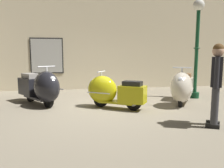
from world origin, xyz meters
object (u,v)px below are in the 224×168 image
scooter_0 (41,87)px  scooter_2 (183,87)px  lamppost (197,38)px  visitor_0 (216,79)px  scooter_1 (111,91)px

scooter_0 → scooter_2: scooter_0 is taller
lamppost → visitor_0: 3.11m
scooter_0 → scooter_2: 3.89m
lamppost → visitor_0: (-1.17, -2.72, -0.97)m
scooter_1 → visitor_0: 2.55m
scooter_0 → scooter_2: bearing=47.0°
scooter_2 → scooter_1: bearing=-53.9°
scooter_2 → visitor_0: 1.98m
visitor_0 → lamppost: bearing=-77.5°
scooter_1 → lamppost: (2.88, 0.89, 1.45)m
scooter_1 → visitor_0: visitor_0 is taller
visitor_0 → scooter_1: bearing=-11.1°
lamppost → scooter_1: bearing=-162.8°
scooter_0 → scooter_1: bearing=36.0°
scooter_0 → visitor_0: size_ratio=1.11×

